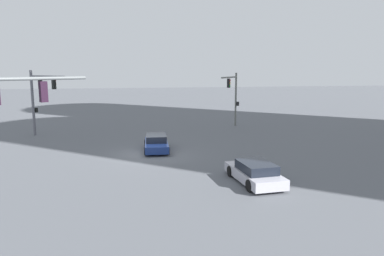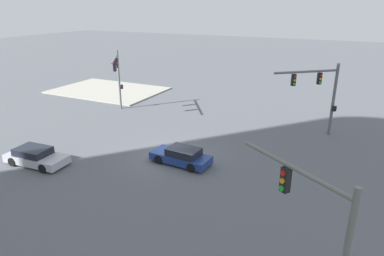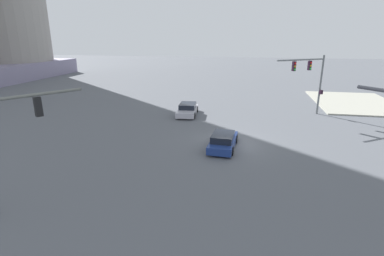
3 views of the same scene
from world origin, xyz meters
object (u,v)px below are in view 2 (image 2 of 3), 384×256
Objects in this scene: traffic_signal_opposite_side at (321,89)px; sedan_car_approaching at (182,156)px; traffic_signal_near_corner at (117,72)px; sedan_car_waiting_far at (36,157)px; traffic_signal_cross_street at (318,228)px.

sedan_car_approaching is at bearing 12.16° from traffic_signal_opposite_side.
sedan_car_waiting_far is at bearing -23.21° from traffic_signal_near_corner.
traffic_signal_cross_street is 1.28× the size of sedan_car_waiting_far.
traffic_signal_near_corner is at bearing -33.85° from traffic_signal_opposite_side.
traffic_signal_near_corner is at bearing -4.58° from traffic_signal_cross_street.
traffic_signal_cross_street is 14.10m from sedan_car_approaching.
traffic_signal_opposite_side is at bearing 36.62° from sedan_car_waiting_far.
traffic_signal_opposite_side is 1.40× the size of sedan_car_approaching.
sedan_car_waiting_far is at bearing 20.54° from traffic_signal_cross_street.
traffic_signal_near_corner is 1.06× the size of traffic_signal_cross_street.
traffic_signal_near_corner is 13.39m from sedan_car_waiting_far.
sedan_car_waiting_far is at bearing 0.82° from traffic_signal_opposite_side.
traffic_signal_cross_street is at bearing 140.72° from sedan_car_approaching.
traffic_signal_cross_street is (-21.57, 17.36, -0.45)m from traffic_signal_near_corner.
sedan_car_waiting_far is (-2.28, 12.65, -3.75)m from traffic_signal_near_corner.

